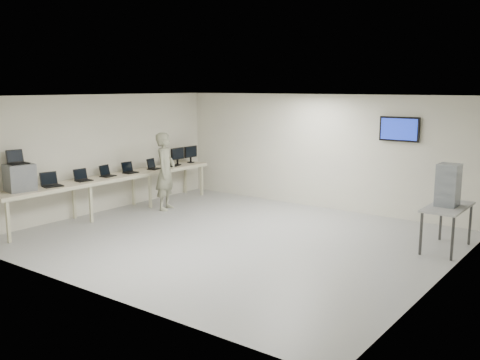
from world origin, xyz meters
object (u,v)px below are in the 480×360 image
Objects in this scene: soldier at (166,171)px; side_table at (448,210)px; workbench at (113,179)px; equipment_box at (20,178)px.

soldier reaches higher than side_table.
workbench is 3.18× the size of soldier.
side_table is at bearing 13.62° from workbench.
side_table is (7.19, 1.74, -0.07)m from workbench.
workbench is 2.36m from equipment_box.
equipment_box is at bearing 143.59° from soldier.
soldier reaches higher than workbench.
soldier reaches higher than equipment_box.
equipment_box is (-0.06, -2.33, 0.35)m from workbench.
workbench is at bearing 98.75° from equipment_box.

